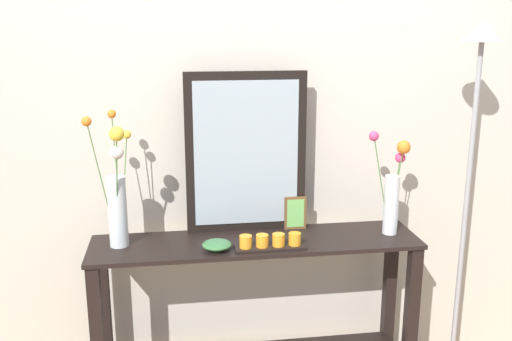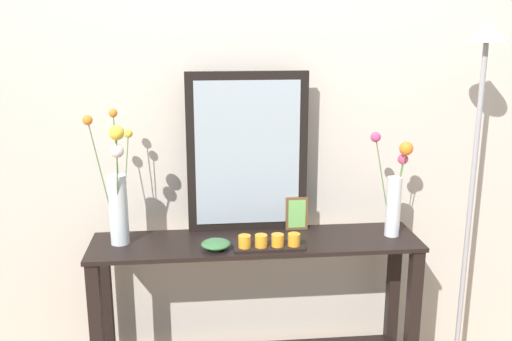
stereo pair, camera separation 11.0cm
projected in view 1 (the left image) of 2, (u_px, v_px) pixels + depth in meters
wall_back at (247, 124)px, 2.83m from camera, size 6.40×0.08×2.70m
console_table at (256, 306)px, 2.75m from camera, size 1.53×0.36×0.85m
mirror_leaning at (246, 153)px, 2.71m from camera, size 0.57×0.03×0.77m
tall_vase_left at (117, 196)px, 2.54m from camera, size 0.19×0.24×0.61m
vase_right at (393, 190)px, 2.71m from camera, size 0.20×0.10×0.50m
candle_tray at (270, 243)px, 2.56m from camera, size 0.32×0.09×0.07m
picture_frame_small at (295, 213)px, 2.80m from camera, size 0.11×0.01×0.16m
decorative_bowl at (217, 245)px, 2.55m from camera, size 0.13×0.13×0.04m
floor_lamp at (471, 153)px, 2.65m from camera, size 0.24×0.24×1.85m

